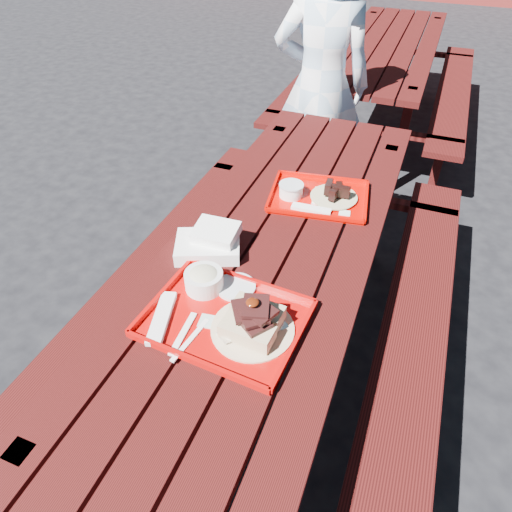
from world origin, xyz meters
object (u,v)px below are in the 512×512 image
at_px(near_tray, 228,309).
at_px(person, 321,86).
at_px(picnic_table_near, 270,283).
at_px(far_tray, 317,195).
at_px(picnic_table_far, 385,66).

bearing_deg(near_tray, person, 96.66).
distance_m(picnic_table_near, near_tray, 0.44).
relative_size(picnic_table_near, near_tray, 4.80).
bearing_deg(picnic_table_near, far_tray, 78.39).
bearing_deg(person, picnic_table_near, 87.16).
xyz_separation_m(picnic_table_near, picnic_table_far, (0.00, 2.80, 0.00)).
xyz_separation_m(picnic_table_near, near_tray, (-0.00, -0.38, 0.23)).
height_order(picnic_table_near, person, person).
bearing_deg(near_tray, picnic_table_near, 89.52).
height_order(far_tray, person, person).
xyz_separation_m(near_tray, far_tray, (0.08, 0.74, -0.02)).
distance_m(picnic_table_far, far_tray, 2.45).
distance_m(picnic_table_far, person, 1.34).
relative_size(near_tray, far_tray, 1.12).
bearing_deg(far_tray, near_tray, -95.99).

